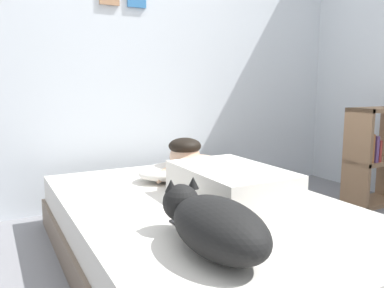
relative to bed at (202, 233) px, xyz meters
name	(u,v)px	position (x,y,z in m)	size (l,w,h in m)	color
back_wall	(121,40)	(-0.01, 1.23, 1.09)	(3.98, 0.12, 2.50)	silver
bed	(202,233)	(0.00, 0.00, 0.00)	(1.32, 2.00, 0.33)	#726051
pillow	(178,171)	(0.10, 0.48, 0.22)	(0.52, 0.32, 0.11)	white
person_lying	(216,176)	(0.12, 0.07, 0.27)	(0.43, 0.92, 0.27)	silver
dog	(213,224)	(-0.26, -0.53, 0.27)	(0.26, 0.57, 0.21)	black
coffee_cup	(191,173)	(0.18, 0.46, 0.20)	(0.12, 0.09, 0.07)	white
cell_phone	(183,224)	(-0.24, -0.25, 0.17)	(0.07, 0.14, 0.01)	black
bookshelf	(373,156)	(1.66, 0.26, 0.22)	(0.45, 0.24, 0.75)	#997251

